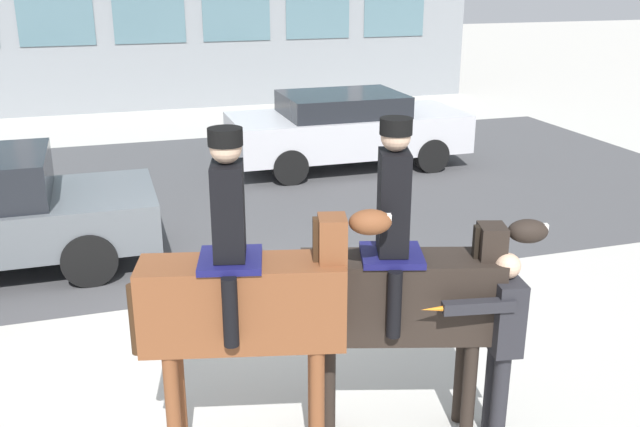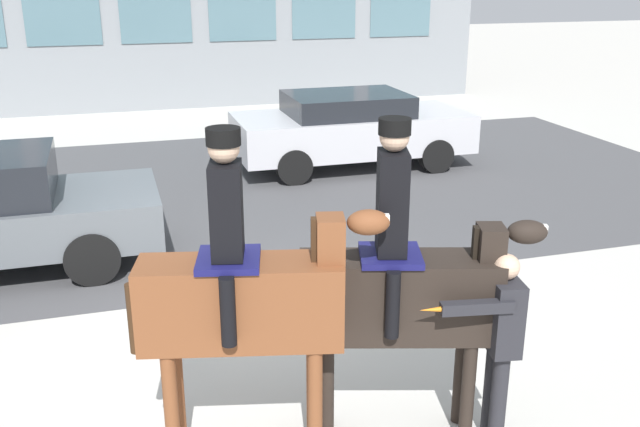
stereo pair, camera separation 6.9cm
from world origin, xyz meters
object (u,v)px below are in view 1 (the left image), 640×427
(mounted_horse_companion, at_px, (404,287))
(street_car_far_lane, at_px, (346,128))
(mounted_horse_lead, at_px, (247,296))
(pedestrian_bystander, at_px, (500,335))

(mounted_horse_companion, height_order, street_car_far_lane, mounted_horse_companion)
(street_car_far_lane, bearing_deg, mounted_horse_companion, -106.40)
(mounted_horse_lead, relative_size, pedestrian_bystander, 1.62)
(mounted_horse_companion, height_order, pedestrian_bystander, mounted_horse_companion)
(mounted_horse_companion, bearing_deg, pedestrian_bystander, -9.56)
(pedestrian_bystander, bearing_deg, mounted_horse_companion, -16.22)
(street_car_far_lane, bearing_deg, pedestrian_bystander, -101.45)
(pedestrian_bystander, relative_size, street_car_far_lane, 0.37)
(mounted_horse_lead, bearing_deg, pedestrian_bystander, 3.36)
(mounted_horse_companion, bearing_deg, mounted_horse_lead, -163.83)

